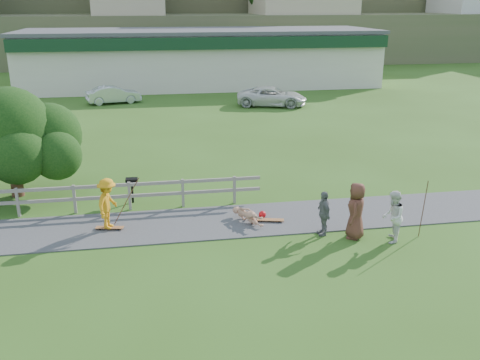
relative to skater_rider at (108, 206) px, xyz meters
The scene contains 19 objects.
ground 3.16m from the skater_rider, 28.74° to the right, with size 260.00×260.00×0.00m, color #315317.
path 2.80m from the skater_rider, ahead, with size 34.00×3.00×0.04m, color #393A3C.
fence 2.69m from the skater_rider, 136.73° to the left, with size 15.05×0.10×1.10m.
strip_mall 34.18m from the skater_rider, 78.74° to the left, with size 32.50×10.75×5.10m.
skater_rider is the anchor object (origin of this frame).
skater_fallen 4.86m from the skater_rider, ahead, with size 1.52×0.36×0.55m, color tan.
spectator_a 9.49m from the skater_rider, 15.32° to the right, with size 0.84×0.66×1.74m, color silver.
spectator_b 7.30m from the skater_rider, 12.50° to the right, with size 0.90×0.38×1.54m, color slate.
spectator_c 8.34m from the skater_rider, 13.96° to the right, with size 0.94×0.61×1.92m, color brown.
car_silver 24.88m from the skater_rider, 92.44° to the left, with size 1.43×4.11×1.35m, color silver.
car_white 24.23m from the skater_rider, 63.58° to the left, with size 2.39×5.19×1.44m, color silver.
tree 5.80m from the skater_rider, 132.62° to the left, with size 5.34×5.34×3.87m, color black, non-canonical shape.
bbq 2.73m from the skater_rider, 73.99° to the left, with size 0.46×0.35×0.99m, color black, non-canonical shape.
longboard_rider 0.83m from the skater_rider, ahead, with size 0.95×0.23×0.11m, color #975D31, non-canonical shape.
longboard_fallen 5.68m from the skater_rider, ahead, with size 0.96×0.23×0.11m, color #975D31, non-canonical shape.
helmet 5.47m from the skater_rider, ahead, with size 0.27×0.27×0.27m, color red.
pole_rider 0.73m from the skater_rider, 33.69° to the left, with size 0.03×0.03×1.97m, color #512E20.
pole_spec_left 8.23m from the skater_rider, 14.49° to the right, with size 0.03×0.03×1.86m, color #512E20.
pole_spec_right 10.56m from the skater_rider, 12.61° to the right, with size 0.03×0.03×1.97m, color #512E20.
Camera 1 is at (-1.13, -15.99, 7.47)m, focal length 40.00 mm.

